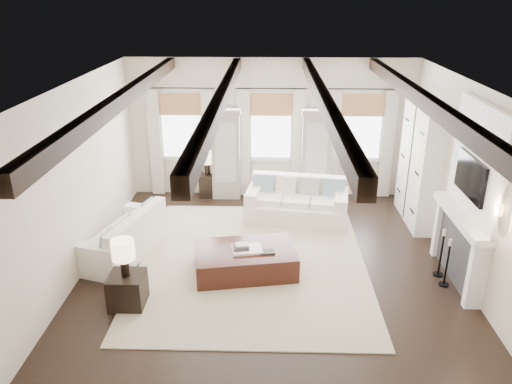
{
  "coord_description": "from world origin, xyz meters",
  "views": [
    {
      "loc": [
        -0.04,
        -7.41,
        4.57
      ],
      "look_at": [
        -0.27,
        0.99,
        1.15
      ],
      "focal_mm": 35.0,
      "sensor_mm": 36.0,
      "label": 1
    }
  ],
  "objects_px": {
    "sofa_left": "(125,239)",
    "ottoman": "(245,261)",
    "sofa_back": "(297,203)",
    "side_table_front": "(128,290)",
    "side_table_back": "(208,185)"
  },
  "relations": [
    {
      "from": "ottoman",
      "to": "side_table_front",
      "type": "distance_m",
      "value": 2.04
    },
    {
      "from": "sofa_left",
      "to": "ottoman",
      "type": "xyz_separation_m",
      "value": [
        2.22,
        -0.56,
        -0.11
      ]
    },
    {
      "from": "ottoman",
      "to": "side_table_back",
      "type": "relative_size",
      "value": 3.06
    },
    {
      "from": "ottoman",
      "to": "side_table_front",
      "type": "relative_size",
      "value": 3.2
    },
    {
      "from": "sofa_left",
      "to": "side_table_back",
      "type": "height_order",
      "value": "sofa_left"
    },
    {
      "from": "side_table_front",
      "to": "side_table_back",
      "type": "distance_m",
      "value": 4.51
    },
    {
      "from": "sofa_back",
      "to": "side_table_front",
      "type": "height_order",
      "value": "sofa_back"
    },
    {
      "from": "side_table_front",
      "to": "side_table_back",
      "type": "bearing_deg",
      "value": 80.85
    },
    {
      "from": "side_table_front",
      "to": "side_table_back",
      "type": "xyz_separation_m",
      "value": [
        0.72,
        4.46,
        0.01
      ]
    },
    {
      "from": "sofa_left",
      "to": "side_table_back",
      "type": "xyz_separation_m",
      "value": [
        1.18,
        2.88,
        -0.06
      ]
    },
    {
      "from": "sofa_back",
      "to": "sofa_left",
      "type": "height_order",
      "value": "sofa_back"
    },
    {
      "from": "sofa_left",
      "to": "sofa_back",
      "type": "bearing_deg",
      "value": 27.29
    },
    {
      "from": "sofa_back",
      "to": "ottoman",
      "type": "xyz_separation_m",
      "value": [
        -1.01,
        -2.22,
        -0.14
      ]
    },
    {
      "from": "side_table_front",
      "to": "sofa_left",
      "type": "bearing_deg",
      "value": 106.31
    },
    {
      "from": "ottoman",
      "to": "side_table_back",
      "type": "bearing_deg",
      "value": 96.9
    }
  ]
}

